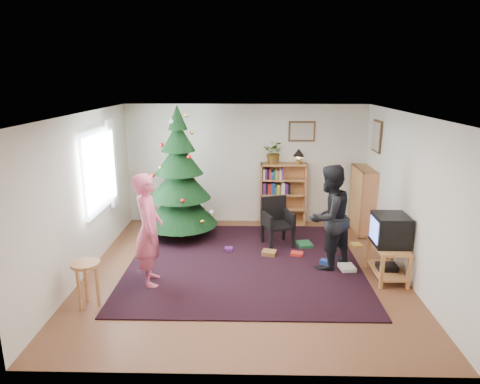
{
  "coord_description": "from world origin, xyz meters",
  "views": [
    {
      "loc": [
        0.08,
        -6.34,
        3.01
      ],
      "look_at": [
        -0.08,
        0.81,
        1.1
      ],
      "focal_mm": 32.0,
      "sensor_mm": 36.0,
      "label": 1
    }
  ],
  "objects_px": {
    "crt_tv": "(390,230)",
    "person_standing": "(149,230)",
    "bookshelf_back": "(283,193)",
    "bookshelf_right": "(362,199)",
    "person_by_chair": "(329,217)",
    "picture_right": "(377,136)",
    "armchair": "(278,220)",
    "stool": "(86,272)",
    "potted_plant": "(274,152)",
    "christmas_tree": "(180,184)",
    "tv_stand": "(388,258)",
    "picture_back": "(302,131)",
    "table_lamp": "(299,154)"
  },
  "relations": [
    {
      "from": "bookshelf_back",
      "to": "potted_plant",
      "type": "bearing_deg",
      "value": 180.0
    },
    {
      "from": "person_by_chair",
      "to": "armchair",
      "type": "bearing_deg",
      "value": -91.81
    },
    {
      "from": "bookshelf_right",
      "to": "person_by_chair",
      "type": "distance_m",
      "value": 2.02
    },
    {
      "from": "picture_back",
      "to": "bookshelf_back",
      "type": "xyz_separation_m",
      "value": [
        -0.36,
        -0.14,
        -1.29
      ]
    },
    {
      "from": "picture_back",
      "to": "picture_right",
      "type": "relative_size",
      "value": 0.92
    },
    {
      "from": "potted_plant",
      "to": "table_lamp",
      "type": "height_order",
      "value": "potted_plant"
    },
    {
      "from": "christmas_tree",
      "to": "crt_tv",
      "type": "height_order",
      "value": "christmas_tree"
    },
    {
      "from": "picture_right",
      "to": "table_lamp",
      "type": "height_order",
      "value": "picture_right"
    },
    {
      "from": "bookshelf_back",
      "to": "table_lamp",
      "type": "height_order",
      "value": "table_lamp"
    },
    {
      "from": "bookshelf_back",
      "to": "tv_stand",
      "type": "distance_m",
      "value": 2.93
    },
    {
      "from": "picture_back",
      "to": "person_by_chair",
      "type": "relative_size",
      "value": 0.32
    },
    {
      "from": "picture_back",
      "to": "crt_tv",
      "type": "relative_size",
      "value": 1.02
    },
    {
      "from": "crt_tv",
      "to": "person_standing",
      "type": "relative_size",
      "value": 0.32
    },
    {
      "from": "person_standing",
      "to": "potted_plant",
      "type": "xyz_separation_m",
      "value": [
        1.98,
        2.79,
        0.68
      ]
    },
    {
      "from": "armchair",
      "to": "stool",
      "type": "xyz_separation_m",
      "value": [
        -2.71,
        -2.3,
        0.01
      ]
    },
    {
      "from": "picture_right",
      "to": "armchair",
      "type": "height_order",
      "value": "picture_right"
    },
    {
      "from": "armchair",
      "to": "person_by_chair",
      "type": "relative_size",
      "value": 0.53
    },
    {
      "from": "stool",
      "to": "crt_tv",
      "type": "bearing_deg",
      "value": 12.42
    },
    {
      "from": "person_by_chair",
      "to": "picture_right",
      "type": "bearing_deg",
      "value": -164.62
    },
    {
      "from": "crt_tv",
      "to": "stool",
      "type": "relative_size",
      "value": 0.84
    },
    {
      "from": "stool",
      "to": "person_by_chair",
      "type": "distance_m",
      "value": 3.71
    },
    {
      "from": "picture_right",
      "to": "person_by_chair",
      "type": "distance_m",
      "value": 2.22
    },
    {
      "from": "picture_right",
      "to": "person_by_chair",
      "type": "xyz_separation_m",
      "value": [
        -1.12,
        -1.57,
        -1.09
      ]
    },
    {
      "from": "bookshelf_right",
      "to": "potted_plant",
      "type": "distance_m",
      "value": 2.0
    },
    {
      "from": "stool",
      "to": "person_standing",
      "type": "bearing_deg",
      "value": 44.5
    },
    {
      "from": "picture_right",
      "to": "tv_stand",
      "type": "bearing_deg",
      "value": -97.49
    },
    {
      "from": "bookshelf_back",
      "to": "bookshelf_right",
      "type": "distance_m",
      "value": 1.61
    },
    {
      "from": "bookshelf_right",
      "to": "potted_plant",
      "type": "bearing_deg",
      "value": 76.66
    },
    {
      "from": "potted_plant",
      "to": "person_standing",
      "type": "bearing_deg",
      "value": -125.43
    },
    {
      "from": "bookshelf_back",
      "to": "armchair",
      "type": "xyz_separation_m",
      "value": [
        -0.18,
        -1.18,
        -0.18
      ]
    },
    {
      "from": "crt_tv",
      "to": "armchair",
      "type": "bearing_deg",
      "value": 140.12
    },
    {
      "from": "picture_back",
      "to": "picture_right",
      "type": "distance_m",
      "value": 1.51
    },
    {
      "from": "crt_tv",
      "to": "armchair",
      "type": "height_order",
      "value": "crt_tv"
    },
    {
      "from": "bookshelf_back",
      "to": "person_standing",
      "type": "relative_size",
      "value": 0.76
    },
    {
      "from": "stool",
      "to": "table_lamp",
      "type": "bearing_deg",
      "value": 47.51
    },
    {
      "from": "potted_plant",
      "to": "christmas_tree",
      "type": "bearing_deg",
      "value": -155.1
    },
    {
      "from": "bookshelf_right",
      "to": "person_by_chair",
      "type": "relative_size",
      "value": 0.76
    },
    {
      "from": "christmas_tree",
      "to": "crt_tv",
      "type": "distance_m",
      "value": 3.86
    },
    {
      "from": "crt_tv",
      "to": "potted_plant",
      "type": "bearing_deg",
      "value": 122.83
    },
    {
      "from": "picture_back",
      "to": "armchair",
      "type": "xyz_separation_m",
      "value": [
        -0.55,
        -1.32,
        -1.47
      ]
    },
    {
      "from": "bookshelf_back",
      "to": "person_standing",
      "type": "distance_m",
      "value": 3.55
    },
    {
      "from": "person_standing",
      "to": "tv_stand",
      "type": "bearing_deg",
      "value": -97.65
    },
    {
      "from": "person_by_chair",
      "to": "table_lamp",
      "type": "xyz_separation_m",
      "value": [
        -0.27,
        2.16,
        0.66
      ]
    },
    {
      "from": "picture_back",
      "to": "potted_plant",
      "type": "distance_m",
      "value": 0.71
    },
    {
      "from": "stool",
      "to": "armchair",
      "type": "bearing_deg",
      "value": 40.35
    },
    {
      "from": "picture_back",
      "to": "bookshelf_back",
      "type": "height_order",
      "value": "picture_back"
    },
    {
      "from": "picture_right",
      "to": "armchair",
      "type": "distance_m",
      "value": 2.45
    },
    {
      "from": "potted_plant",
      "to": "tv_stand",
      "type": "bearing_deg",
      "value": -57.12
    },
    {
      "from": "stool",
      "to": "person_by_chair",
      "type": "xyz_separation_m",
      "value": [
        3.45,
        1.32,
        0.36
      ]
    },
    {
      "from": "bookshelf_right",
      "to": "person_standing",
      "type": "distance_m",
      "value": 4.43
    }
  ]
}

